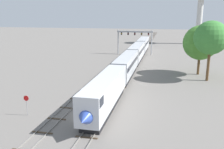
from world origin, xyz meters
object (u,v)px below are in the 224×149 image
passenger_train (132,58)px  trackside_tree_left (200,43)px  stop_sign (27,103)px  trackside_tree_mid (211,38)px  signal_gantry (135,37)px

passenger_train → trackside_tree_left: trackside_tree_left is taller
stop_sign → trackside_tree_mid: size_ratio=0.23×
passenger_train → signal_gantry: signal_gantry is taller
signal_gantry → stop_sign: (-7.75, -55.31, -4.26)m
signal_gantry → trackside_tree_left: 31.19m
trackside_tree_mid → trackside_tree_left: bearing=102.6°
passenger_train → trackside_tree_mid: size_ratio=6.20×
passenger_train → stop_sign: size_ratio=26.76×
passenger_train → stop_sign: passenger_train is taller
stop_sign → trackside_tree_mid: (27.06, 24.55, 7.08)m
passenger_train → trackside_tree_mid: 20.37m
stop_sign → trackside_tree_left: 39.95m
stop_sign → passenger_train: bearing=73.5°
passenger_train → trackside_tree_mid: (17.06, -9.14, 6.35)m
trackside_tree_left → trackside_tree_mid: bearing=-77.4°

